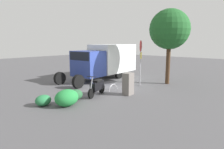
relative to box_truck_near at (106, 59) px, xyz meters
The scene contains 10 objects.
ground_plane 4.03m from the box_truck_near, 46.56° to the left, with size 60.00×60.00×0.00m, color #525054.
box_truck_near is the anchor object (origin of this frame).
motorcycle 5.61m from the box_truck_near, 37.46° to the left, with size 1.76×0.76×1.20m.
stop_sign 3.82m from the box_truck_near, 81.56° to the left, with size 0.71×0.33×3.12m.
street_tree 5.58m from the box_truck_near, 104.03° to the left, with size 2.80×2.80×5.28m.
utility_cabinet 5.61m from the box_truck_near, 55.94° to the left, with size 0.56×0.46×1.26m, color slate.
bike_rack_hoop 4.68m from the box_truck_near, 48.43° to the left, with size 0.85×0.85×0.05m, color #B7B7BC.
shrub_near_sign 6.70m from the box_truck_near, 28.57° to the left, with size 0.83×0.68×0.56m, color #285D36.
shrub_mid_verge 7.94m from the box_truck_near, 20.27° to the left, with size 0.77×0.63×0.52m, color #287642.
shrub_by_tree 7.65m from the box_truck_near, 28.45° to the left, with size 1.18×0.96×0.80m, color #26873D.
Camera 1 is at (9.55, 8.41, 3.00)m, focal length 31.83 mm.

